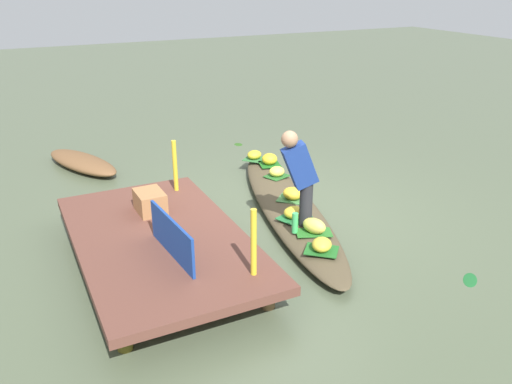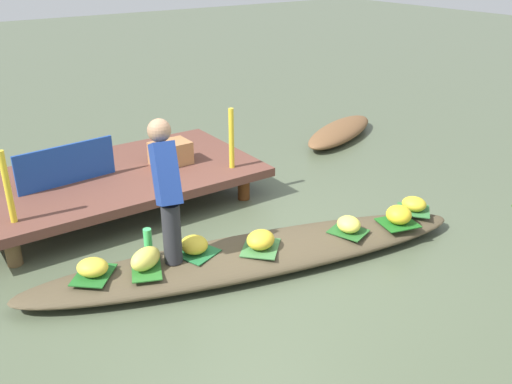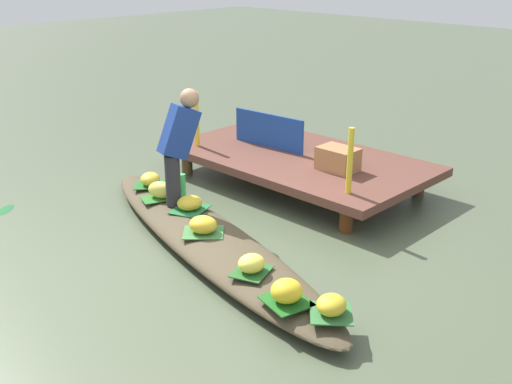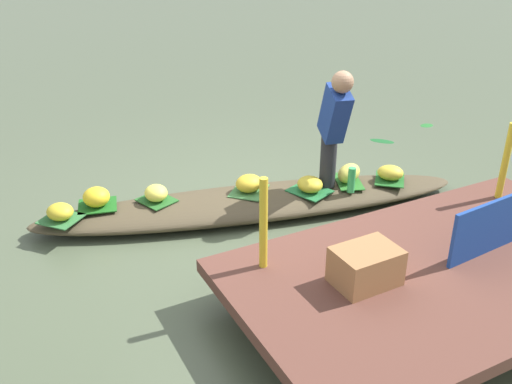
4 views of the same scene
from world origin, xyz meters
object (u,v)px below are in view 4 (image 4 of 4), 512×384
Objects in this scene: banana_bunch_3 at (310,184)px; water_bottle at (351,180)px; banana_bunch_0 at (156,193)px; banana_bunch_4 at (96,197)px; vendor_boat at (254,203)px; banana_bunch_2 at (390,173)px; banana_bunch_6 at (349,173)px; produce_crate at (366,266)px; banana_bunch_5 at (249,183)px; market_banner at (501,223)px; banana_bunch_1 at (60,212)px; vendor_person at (334,123)px.

water_bottle reaches higher than banana_bunch_3.
banana_bunch_0 is 0.95× the size of banana_bunch_4.
banana_bunch_0 is at bearing -21.68° from water_bottle.
vendor_boat is 1.45m from banana_bunch_2.
banana_bunch_6 is (0.41, -0.15, 0.02)m from banana_bunch_2.
banana_bunch_6 is 2.03m from produce_crate.
market_banner reaches higher than banana_bunch_5.
produce_crate is at bearing 100.09° from vendor_boat.
vendor_boat is at bearing -11.80° from banana_bunch_6.
banana_bunch_1 is at bearing -12.44° from banana_bunch_2.
banana_bunch_3 is at bearing -28.71° from water_bottle.
banana_bunch_1 is (0.88, -0.04, -0.00)m from banana_bunch_0.
banana_bunch_1 is 2.63m from vendor_person.
banana_bunch_4 is at bearing -15.12° from banana_bunch_6.
banana_bunch_2 is 1.70m from market_banner.
vendor_person reaches higher than banana_bunch_1.
water_bottle reaches higher than banana_bunch_4.
banana_bunch_2 is at bearing -134.49° from produce_crate.
banana_bunch_3 is 0.98× the size of banana_bunch_5.
banana_bunch_6 is (-1.88, 0.50, 0.02)m from banana_bunch_0.
market_banner is (-0.19, 1.59, 0.26)m from water_bottle.
banana_bunch_5 is at bearing -16.84° from banana_bunch_2.
banana_bunch_3 is 0.41m from water_bottle.
water_bottle is (0.53, 0.05, 0.05)m from banana_bunch_2.
banana_bunch_2 is at bearing 164.03° from banana_bunch_0.
banana_bunch_0 is 1.81m from vendor_person.
market_banner reaches higher than vendor_boat.
vendor_boat is at bearing -20.52° from vendor_person.
banana_bunch_3 is (-0.51, 0.21, 0.18)m from vendor_boat.
vendor_person reaches higher than water_bottle.
banana_bunch_0 is 1.89m from water_bottle.
vendor_boat is 0.96m from banana_bunch_0.
market_banner is at bearing 175.39° from produce_crate.
banana_bunch_0 reaches higher than banana_bunch_2.
banana_bunch_2 is 0.60× the size of produce_crate.
vendor_person reaches higher than market_banner.
banana_bunch_4 is 0.98× the size of water_bottle.
market_banner is at bearing 92.40° from banana_bunch_6.
banana_bunch_5 is at bearing -59.14° from vendor_boat.
banana_bunch_6 reaches higher than banana_bunch_2.
banana_bunch_5 is 0.90× the size of banana_bunch_6.
banana_bunch_6 is at bearing -179.24° from banana_bunch_3.
banana_bunch_6 is at bearing -123.06° from produce_crate.
banana_bunch_5 is (0.02, -0.07, 0.19)m from vendor_boat.
banana_bunch_5 is at bearing -28.10° from water_bottle.
market_banner is at bearing 101.26° from vendor_person.
banana_bunch_2 is (-2.29, 0.65, -0.00)m from banana_bunch_0.
banana_bunch_2 is (-3.17, 0.70, 0.00)m from banana_bunch_1.
produce_crate is at bearing 87.12° from banana_bunch_5.
banana_bunch_0 is at bearing -70.51° from produce_crate.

